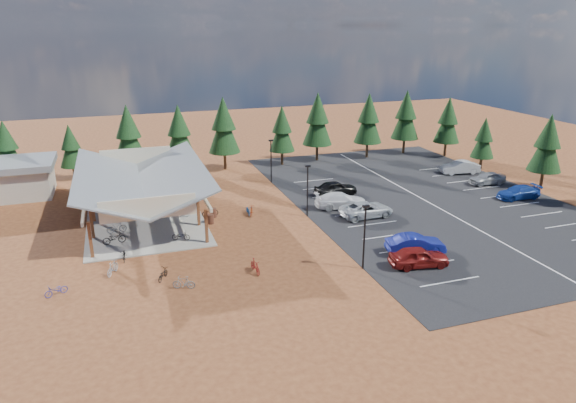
{
  "coord_description": "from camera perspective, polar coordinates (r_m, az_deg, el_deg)",
  "views": [
    {
      "loc": [
        -11.76,
        -41.69,
        17.6
      ],
      "look_at": [
        2.82,
        1.39,
        1.95
      ],
      "focal_mm": 32.0,
      "sensor_mm": 36.0,
      "label": 1
    }
  ],
  "objects": [
    {
      "name": "car_8",
      "position": [
        64.04,
        21.26,
        2.43
      ],
      "size": [
        4.41,
        2.03,
        1.46
      ],
      "primitive_type": "imported",
      "rotation": [
        0.0,
        0.0,
        -1.64
      ],
      "color": "gray",
      "rests_on": "asphalt_lot"
    },
    {
      "name": "bike_6",
      "position": [
        55.34,
        -12.43,
        0.53
      ],
      "size": [
        1.58,
        0.64,
        0.81
      ],
      "primitive_type": "imported",
      "rotation": [
        0.0,
        0.0,
        1.51
      ],
      "color": "#1D4199",
      "rests_on": "concrete_pad"
    },
    {
      "name": "car_3",
      "position": [
        52.24,
        5.9,
        0.13
      ],
      "size": [
        5.54,
        2.85,
        1.54
      ],
      "primitive_type": "imported",
      "rotation": [
        0.0,
        0.0,
        1.43
      ],
      "color": "white",
      "rests_on": "asphalt_lot"
    },
    {
      "name": "bike_7",
      "position": [
        55.77,
        -13.05,
        0.77
      ],
      "size": [
        1.85,
        0.79,
        1.08
      ],
      "primitive_type": "imported",
      "rotation": [
        0.0,
        0.0,
        1.73
      ],
      "color": "maroon",
      "rests_on": "concrete_pad"
    },
    {
      "name": "pine_7",
      "position": [
        72.17,
        8.94,
        9.09
      ],
      "size": [
        3.85,
        3.85,
        8.97
      ],
      "color": "#382314",
      "rests_on": "ground"
    },
    {
      "name": "pine_0",
      "position": [
        66.88,
        -28.82,
        5.43
      ],
      "size": [
        3.25,
        3.25,
        7.56
      ],
      "color": "#382314",
      "rests_on": "ground"
    },
    {
      "name": "bike_16",
      "position": [
        50.42,
        -8.65,
        -1.15
      ],
      "size": [
        1.68,
        0.71,
        0.86
      ],
      "primitive_type": "imported",
      "rotation": [
        0.0,
        0.0,
        4.8
      ],
      "color": "black",
      "rests_on": "ground"
    },
    {
      "name": "pine_6",
      "position": [
        69.78,
        3.3,
        9.11
      ],
      "size": [
        3.98,
        3.98,
        9.28
      ],
      "color": "#382314",
      "rests_on": "ground"
    },
    {
      "name": "car_1",
      "position": [
        42.92,
        13.97,
        -4.62
      ],
      "size": [
        4.98,
        2.58,
        1.56
      ],
      "primitive_type": "imported",
      "rotation": [
        0.0,
        0.0,
        1.37
      ],
      "color": "navy",
      "rests_on": "asphalt_lot"
    },
    {
      "name": "car_2",
      "position": [
        50.06,
        8.71,
        -0.88
      ],
      "size": [
        5.44,
        2.76,
        1.47
      ],
      "primitive_type": "imported",
      "rotation": [
        0.0,
        0.0,
        1.63
      ],
      "color": "#AEB3B7",
      "rests_on": "asphalt_lot"
    },
    {
      "name": "car_0",
      "position": [
        40.74,
        14.34,
        -5.97
      ],
      "size": [
        4.81,
        2.54,
        1.56
      ],
      "primitive_type": "imported",
      "rotation": [
        0.0,
        0.0,
        1.41
      ],
      "color": "maroon",
      "rests_on": "asphalt_lot"
    },
    {
      "name": "car_7",
      "position": [
        60.0,
        24.24,
        0.94
      ],
      "size": [
        4.84,
        2.13,
        1.38
      ],
      "primitive_type": "imported",
      "rotation": [
        0.0,
        0.0,
        -1.61
      ],
      "color": "navy",
      "rests_on": "asphalt_lot"
    },
    {
      "name": "bike_1",
      "position": [
        48.09,
        -18.51,
        -2.73
      ],
      "size": [
        1.77,
        0.7,
        1.03
      ],
      "primitive_type": "imported",
      "rotation": [
        0.0,
        0.0,
        1.7
      ],
      "color": "gray",
      "rests_on": "concrete_pad"
    },
    {
      "name": "bike_10",
      "position": [
        39.06,
        -24.37,
        -8.96
      ],
      "size": [
        1.65,
        1.15,
        0.82
      ],
      "primitive_type": "imported",
      "rotation": [
        0.0,
        0.0,
        5.14
      ],
      "color": "navy",
      "rests_on": "ground"
    },
    {
      "name": "trash_bin_1",
      "position": [
        50.09,
        -8.29,
        -1.25
      ],
      "size": [
        0.6,
        0.6,
        0.9
      ],
      "primitive_type": "cylinder",
      "color": "#4A271A",
      "rests_on": "ground"
    },
    {
      "name": "bike_5",
      "position": [
        50.31,
        -11.82,
        -1.16
      ],
      "size": [
        1.8,
        0.89,
        1.04
      ],
      "primitive_type": "imported",
      "rotation": [
        0.0,
        0.0,
        1.33
      ],
      "color": "gray",
      "rests_on": "concrete_pad"
    },
    {
      "name": "bike_pavilion",
      "position": [
        50.63,
        -16.0,
        2.45
      ],
      "size": [
        11.65,
        19.4,
        4.97
      ],
      "color": "#5E2B1B",
      "rests_on": "concrete_pad"
    },
    {
      "name": "car_9",
      "position": [
        67.6,
        18.54,
        3.63
      ],
      "size": [
        5.06,
        2.51,
        1.59
      ],
      "primitive_type": "imported",
      "rotation": [
        0.0,
        0.0,
        -1.75
      ],
      "color": "silver",
      "rests_on": "asphalt_lot"
    },
    {
      "name": "bike_13",
      "position": [
        37.21,
        -11.51,
        -8.82
      ],
      "size": [
        1.66,
        1.0,
        0.96
      ],
      "primitive_type": "imported",
      "rotation": [
        0.0,
        0.0,
        4.35
      ],
      "color": "gray",
      "rests_on": "ground"
    },
    {
      "name": "pine_12",
      "position": [
        69.81,
        20.93,
        6.6
      ],
      "size": [
        2.9,
        2.9,
        6.74
      ],
      "color": "#382314",
      "rests_on": "ground"
    },
    {
      "name": "bike_14",
      "position": [
        50.44,
        -4.44,
        -0.97
      ],
      "size": [
        0.7,
        1.69,
        0.87
      ],
      "primitive_type": "imported",
      "rotation": [
        0.0,
        0.0,
        -0.08
      ],
      "color": "#114A93",
      "rests_on": "ground"
    },
    {
      "name": "bike_8",
      "position": [
        42.69,
        -17.74,
        -5.67
      ],
      "size": [
        0.68,
        1.72,
        0.89
      ],
      "primitive_type": "imported",
      "rotation": [
        0.0,
        0.0,
        -0.05
      ],
      "color": "black",
      "rests_on": "ground"
    },
    {
      "name": "asphalt_lot",
      "position": [
        56.76,
        14.63,
        0.31
      ],
      "size": [
        27.0,
        44.0,
        0.04
      ],
      "primitive_type": "cube",
      "color": "black",
      "rests_on": "ground"
    },
    {
      "name": "pine_1",
      "position": [
        66.19,
        -23.0,
        5.68
      ],
      "size": [
        2.86,
        2.86,
        6.67
      ],
      "color": "#382314",
      "rests_on": "ground"
    },
    {
      "name": "ground",
      "position": [
        46.75,
        -2.73,
        -3.15
      ],
      "size": [
        140.0,
        140.0,
        0.0
      ],
      "primitive_type": "plane",
      "color": "#602F19",
      "rests_on": "ground"
    },
    {
      "name": "pine_3",
      "position": [
        64.94,
        -12.01,
        7.6
      ],
      "size": [
        3.69,
        3.69,
        8.59
      ],
      "color": "#382314",
      "rests_on": "ground"
    },
    {
      "name": "bike_2",
      "position": [
        51.82,
        -18.79,
        -1.33
      ],
      "size": [
        1.62,
        0.89,
        0.81
      ],
      "primitive_type": "imported",
      "rotation": [
        0.0,
        0.0,
        1.33
      ],
      "color": "navy",
      "rests_on": "concrete_pad"
    },
    {
      "name": "car_4",
      "position": [
        56.01,
        5.32,
        1.49
      ],
      "size": [
        4.81,
        2.16,
        1.61
      ],
      "primitive_type": "imported",
      "rotation": [
        0.0,
        0.0,
        1.63
      ],
      "color": "black",
      "rests_on": "asphalt_lot"
    },
    {
      "name": "outbuilding",
      "position": [
        62.89,
        -29.27,
        2.18
      ],
      "size": [
        11.0,
        7.0,
        3.9
      ],
      "color": "#ADA593",
      "rests_on": "ground"
    },
    {
      "name": "lamp_post_2",
      "position": [
        59.97,
        -1.9,
        4.86
      ],
      "size": [
        0.5,
        0.25,
        5.14
      ],
      "color": "black",
      "rests_on": "ground"
    },
    {
      "name": "lamp_post_0",
      "position": [
        38.71,
        8.51,
        -3.43
      ],
      "size": [
        0.5,
        0.25,
        5.14
      ],
      "color": "black",
      "rests_on": "ground"
    },
    {
      "name": "pine_2",
      "position": [
        64.18,
        -17.32,
        7.21
      ],
      "size": [
        3.82,
        3.82,
        8.91
      ],
      "color": "#382314",
      "rests_on": "ground"
    },
    {
      "name": "bike_15",
      "position": [
        50.14,
        -4.08,
        -1.01
      ],
      "size": [
        0.98,
        1.7,
        0.99
      ],
      "primitive_type": "imported",
      "rotation": [
        0.0,
        0.0,
        2.8
      ],
      "color": "maroon",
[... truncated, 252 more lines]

